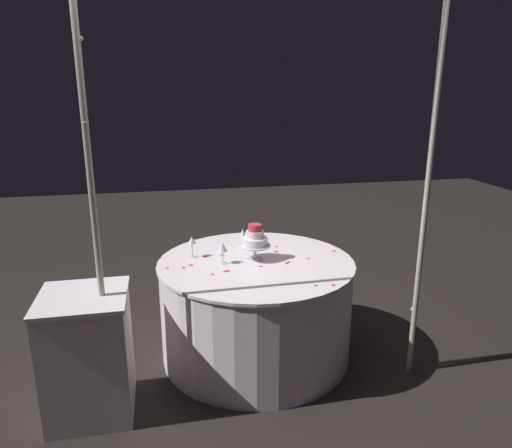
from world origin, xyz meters
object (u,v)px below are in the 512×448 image
(wine_glass_0, at_px, (243,234))
(wine_glass_2, at_px, (192,242))
(tiered_cake, at_px, (254,239))
(side_table, at_px, (88,354))
(decorative_arch, at_px, (272,149))
(main_table, at_px, (256,308))
(wine_glass_1, at_px, (222,248))

(wine_glass_0, distance_m, wine_glass_2, 0.42)
(tiered_cake, bearing_deg, wine_glass_2, -18.06)
(side_table, bearing_deg, tiered_cake, -156.58)
(side_table, distance_m, wine_glass_0, 1.37)
(decorative_arch, distance_m, wine_glass_2, 1.05)
(side_table, xyz_separation_m, wine_glass_2, (-0.67, -0.61, 0.46))
(decorative_arch, bearing_deg, tiered_cake, -89.69)
(decorative_arch, distance_m, main_table, 1.28)
(tiered_cake, xyz_separation_m, wine_glass_1, (0.23, 0.04, -0.03))
(tiered_cake, distance_m, wine_glass_0, 0.28)
(main_table, distance_m, side_table, 1.18)
(wine_glass_1, bearing_deg, tiered_cake, -170.78)
(decorative_arch, distance_m, tiered_cake, 0.85)
(main_table, relative_size, side_table, 1.82)
(decorative_arch, distance_m, wine_glass_1, 0.89)
(decorative_arch, relative_size, tiered_cake, 9.46)
(main_table, bearing_deg, decorative_arch, 89.86)
(wine_glass_0, bearing_deg, wine_glass_2, 19.21)
(wine_glass_0, bearing_deg, main_table, 96.86)
(wine_glass_2, bearing_deg, wine_glass_1, 137.87)
(side_table, distance_m, wine_glass_2, 1.02)
(main_table, xyz_separation_m, wine_glass_1, (0.24, -0.00, 0.48))
(side_table, bearing_deg, wine_glass_0, -144.73)
(main_table, height_order, side_table, side_table)
(main_table, distance_m, tiered_cake, 0.51)
(wine_glass_1, xyz_separation_m, wine_glass_2, (0.20, -0.18, -0.00))
(main_table, xyz_separation_m, tiered_cake, (0.00, -0.04, 0.51))
(main_table, bearing_deg, side_table, 21.64)
(decorative_arch, bearing_deg, wine_glass_2, -55.83)
(wine_glass_0, xyz_separation_m, wine_glass_2, (0.39, 0.14, 0.01))
(decorative_arch, distance_m, side_table, 1.61)
(tiered_cake, relative_size, wine_glass_1, 1.67)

